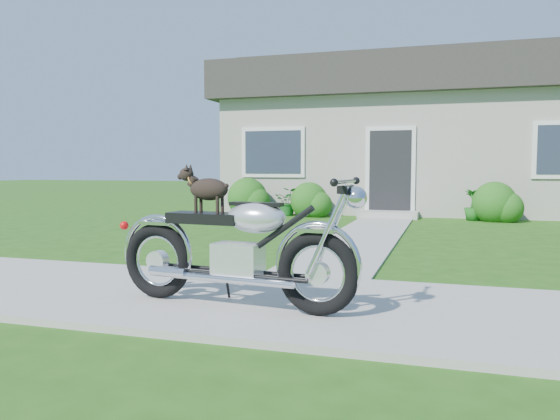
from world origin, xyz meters
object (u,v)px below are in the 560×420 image
object	(u,v)px
potted_plant_left	(288,202)
motorcycle_with_dog	(237,246)
potted_plant_right	(473,205)
house	(454,134)

from	to	relation	value
potted_plant_left	motorcycle_with_dog	xyz separation A→B (m)	(2.15, -8.90, 0.20)
motorcycle_with_dog	potted_plant_right	bearing A→B (deg)	81.72
house	motorcycle_with_dog	distance (m)	12.58
house	potted_plant_right	bearing A→B (deg)	-83.05
house	potted_plant_right	world-z (taller)	house
potted_plant_right	motorcycle_with_dog	xyz separation A→B (m)	(-2.23, -8.90, 0.19)
potted_plant_right	potted_plant_left	bearing A→B (deg)	180.00
potted_plant_left	potted_plant_right	size ratio (longest dim) A/B	0.98
potted_plant_left	motorcycle_with_dog	distance (m)	9.16
potted_plant_right	motorcycle_with_dog	world-z (taller)	motorcycle_with_dog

